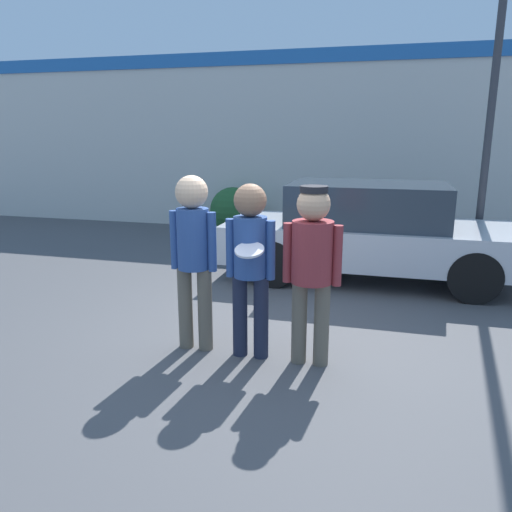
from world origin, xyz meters
TOP-DOWN VIEW (x-y plane):
  - ground_plane at (0.00, 0.00)m, footprint 56.00×56.00m
  - storefront_building at (0.00, 6.57)m, footprint 24.00×0.22m
  - person_left at (-0.60, -0.25)m, footprint 0.49×0.33m
  - person_middle_with_frisbee at (0.01, -0.29)m, footprint 0.50×0.54m
  - person_right at (0.62, -0.30)m, footprint 0.56×0.39m
  - parked_car_near at (1.04, 2.86)m, footprint 4.46×1.77m
  - shrub at (-2.13, 5.86)m, footprint 1.04×1.04m

SIDE VIEW (x-z plane):
  - ground_plane at x=0.00m, z-range 0.00..0.00m
  - shrub at x=-2.13m, z-range 0.00..1.04m
  - parked_car_near at x=1.04m, z-range 0.01..1.50m
  - person_middle_with_frisbee at x=0.01m, z-range 0.17..1.93m
  - person_right at x=0.62m, z-range 0.19..1.95m
  - person_left at x=-0.60m, z-range 0.19..2.01m
  - storefront_building at x=0.00m, z-range 0.03..4.01m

